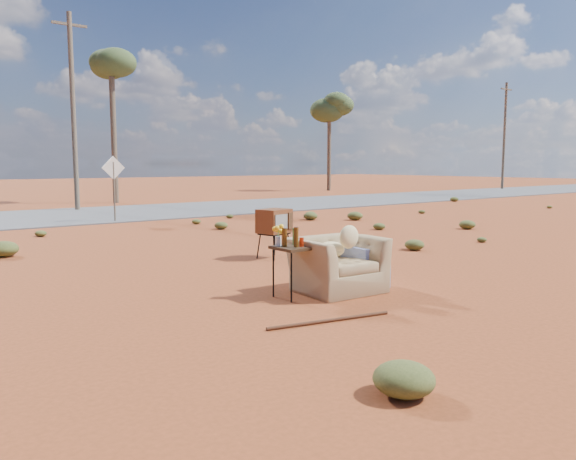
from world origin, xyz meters
TOP-DOWN VIEW (x-y plane):
  - ground at (0.00, 0.00)m, footprint 140.00×140.00m
  - highway at (0.00, 15.00)m, footprint 140.00×7.00m
  - armchair at (0.42, -0.12)m, footprint 1.55×0.96m
  - tv_unit at (1.38, 2.89)m, footprint 0.73×0.64m
  - side_table at (-0.49, -0.01)m, footprint 0.53×0.53m
  - rusty_bar at (-0.91, -1.32)m, footprint 1.66×0.41m
  - road_sign at (1.50, 12.00)m, footprint 0.78×0.06m
  - eucalyptus_center at (5.00, 21.00)m, footprint 3.20×3.20m
  - eucalyptus_right at (22.00, 24.00)m, footprint 3.20×3.20m
  - utility_pole_center at (2.00, 17.50)m, footprint 1.40×0.20m
  - utility_pole_east at (34.00, 17.50)m, footprint 1.40×0.20m
  - scrub_patch at (-0.82, 4.41)m, footprint 17.49×8.07m

SIDE VIEW (x-z plane):
  - ground at x=0.00m, z-range 0.00..0.00m
  - highway at x=0.00m, z-range 0.00..0.04m
  - rusty_bar at x=-0.91m, z-range 0.00..0.05m
  - scrub_patch at x=-0.82m, z-range -0.03..0.30m
  - armchair at x=0.42m, z-range -0.04..1.07m
  - tv_unit at x=1.38m, z-range 0.25..1.26m
  - side_table at x=-0.49m, z-range 0.25..1.30m
  - road_sign at x=1.50m, z-range 0.41..2.60m
  - utility_pole_center at x=2.00m, z-range 0.15..8.15m
  - utility_pole_east at x=34.00m, z-range 0.15..8.15m
  - eucalyptus_right at x=22.00m, z-range 2.39..9.49m
  - eucalyptus_center at x=5.00m, z-range 2.63..10.23m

